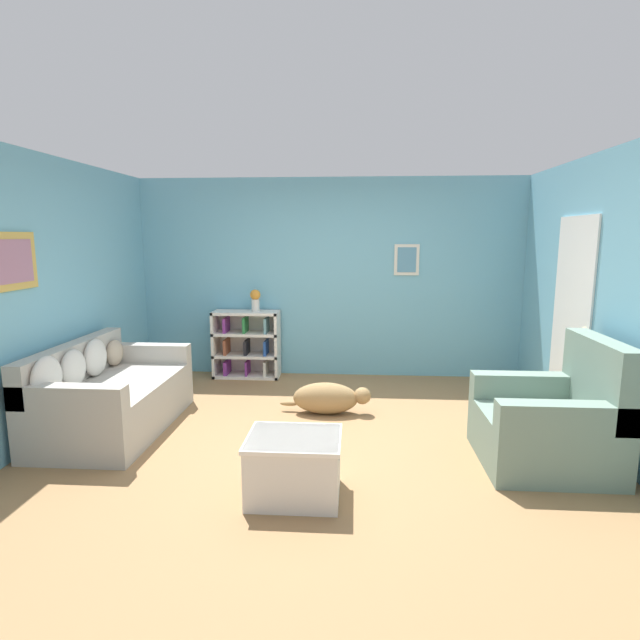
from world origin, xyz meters
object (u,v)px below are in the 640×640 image
bookshelf (247,344)px  couch (109,396)px  recliner_chair (553,422)px  vase (255,299)px  coffee_table (294,465)px  dog (328,398)px

bookshelf → couch: bearing=-115.9°
couch → recliner_chair: (3.98, -0.47, 0.03)m
couch → bookshelf: (0.93, 1.92, 0.11)m
couch → vase: bearing=60.7°
couch → recliner_chair: size_ratio=1.62×
couch → recliner_chair: recliner_chair is taller
bookshelf → coffee_table: 3.23m
recliner_chair → coffee_table: 2.15m
couch → dog: bearing=15.3°
coffee_table → recliner_chair: bearing=18.2°
couch → recliner_chair: 4.01m
recliner_chair → vase: 3.82m
vase → dog: bearing=-52.4°
coffee_table → dog: bearing=85.0°
bookshelf → vase: bearing=-9.4°
bookshelf → recliner_chair: bearing=-38.1°
couch → bookshelf: size_ratio=1.93×
recliner_chair → coffee_table: bearing=-161.8°
dog → bookshelf: bearing=130.5°
recliner_chair → dog: recliner_chair is taller
bookshelf → vase: (0.13, -0.02, 0.61)m
recliner_chair → vase: vase is taller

